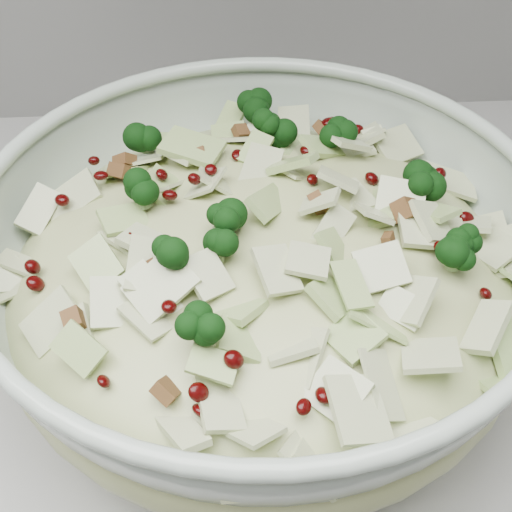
# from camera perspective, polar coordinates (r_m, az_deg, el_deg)

# --- Properties ---
(mixing_bowl) EXTENTS (0.45, 0.45, 0.16)m
(mixing_bowl) POSITION_cam_1_polar(r_m,az_deg,el_deg) (0.52, 0.49, -2.14)
(mixing_bowl) COLOR #A3B4A4
(mixing_bowl) RESTS_ON counter
(salad) EXTENTS (0.40, 0.40, 0.16)m
(salad) POSITION_cam_1_polar(r_m,az_deg,el_deg) (0.50, 0.50, -0.06)
(salad) COLOR #AFB67C
(salad) RESTS_ON mixing_bowl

